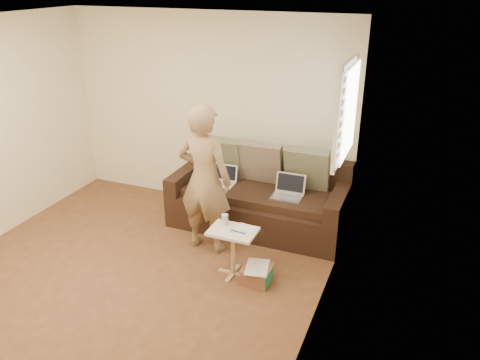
{
  "coord_description": "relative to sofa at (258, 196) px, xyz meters",
  "views": [
    {
      "loc": [
        2.72,
        -3.36,
        3.02
      ],
      "look_at": [
        0.8,
        1.4,
        0.78
      ],
      "focal_mm": 35.7,
      "sensor_mm": 36.0,
      "label": 1
    }
  ],
  "objects": [
    {
      "name": "floor",
      "position": [
        -0.9,
        -1.77,
        -0.42
      ],
      "size": [
        4.5,
        4.5,
        0.0
      ],
      "primitive_type": "plane",
      "color": "#563420",
      "rests_on": "ground"
    },
    {
      "name": "ceiling",
      "position": [
        -0.9,
        -1.77,
        2.18
      ],
      "size": [
        4.5,
        4.5,
        0.0
      ],
      "primitive_type": "plane",
      "rotation": [
        3.14,
        0.0,
        0.0
      ],
      "color": "white",
      "rests_on": "wall_back"
    },
    {
      "name": "wall_back",
      "position": [
        -0.9,
        0.48,
        0.87
      ],
      "size": [
        4.0,
        0.0,
        4.0
      ],
      "primitive_type": "plane",
      "rotation": [
        1.57,
        0.0,
        0.0
      ],
      "color": "beige",
      "rests_on": "ground"
    },
    {
      "name": "wall_right",
      "position": [
        1.1,
        -1.77,
        0.87
      ],
      "size": [
        0.0,
        4.5,
        4.5
      ],
      "primitive_type": "plane",
      "rotation": [
        1.57,
        0.0,
        -1.57
      ],
      "color": "beige",
      "rests_on": "ground"
    },
    {
      "name": "window_blinds",
      "position": [
        1.05,
        -0.27,
        1.28
      ],
      "size": [
        0.12,
        0.88,
        1.08
      ],
      "primitive_type": null,
      "color": "white",
      "rests_on": "wall_right"
    },
    {
      "name": "sofa",
      "position": [
        0.0,
        0.0,
        0.0
      ],
      "size": [
        2.2,
        0.95,
        0.85
      ],
      "primitive_type": null,
      "color": "black",
      "rests_on": "ground"
    },
    {
      "name": "pillow_left",
      "position": [
        -0.6,
        0.22,
        0.37
      ],
      "size": [
        0.55,
        0.29,
        0.57
      ],
      "primitive_type": null,
      "rotation": [
        0.28,
        0.0,
        0.0
      ],
      "color": "#5D6148",
      "rests_on": "sofa"
    },
    {
      "name": "pillow_mid",
      "position": [
        -0.05,
        0.23,
        0.37
      ],
      "size": [
        0.55,
        0.27,
        0.57
      ],
      "primitive_type": null,
      "rotation": [
        0.24,
        0.0,
        0.0
      ],
      "color": "#786556",
      "rests_on": "sofa"
    },
    {
      "name": "pillow_right",
      "position": [
        0.55,
        0.23,
        0.37
      ],
      "size": [
        0.55,
        0.28,
        0.57
      ],
      "primitive_type": null,
      "rotation": [
        0.26,
        0.0,
        0.0
      ],
      "color": "#5D6148",
      "rests_on": "sofa"
    },
    {
      "name": "laptop_silver",
      "position": [
        0.4,
        -0.11,
        0.1
      ],
      "size": [
        0.37,
        0.27,
        0.25
      ],
      "primitive_type": null,
      "rotation": [
        0.0,
        0.0,
        0.02
      ],
      "color": "#B7BABC",
      "rests_on": "sofa"
    },
    {
      "name": "laptop_white",
      "position": [
        -0.49,
        -0.05,
        0.1
      ],
      "size": [
        0.33,
        0.24,
        0.24
      ],
      "primitive_type": null,
      "rotation": [
        0.0,
        0.0,
        0.01
      ],
      "color": "white",
      "rests_on": "sofa"
    },
    {
      "name": "person",
      "position": [
        -0.39,
        -0.73,
        0.46
      ],
      "size": [
        0.66,
        0.46,
        1.76
      ],
      "primitive_type": "imported",
      "rotation": [
        0.0,
        0.0,
        3.1
      ],
      "color": "olive",
      "rests_on": "ground"
    },
    {
      "name": "side_table",
      "position": [
        0.12,
        -1.12,
        -0.15
      ],
      "size": [
        0.5,
        0.35,
        0.55
      ],
      "primitive_type": null,
      "color": "silver",
      "rests_on": "ground"
    },
    {
      "name": "drinking_glass",
      "position": [
        -0.0,
        -1.04,
        0.18
      ],
      "size": [
        0.07,
        0.07,
        0.12
      ],
      "primitive_type": null,
      "color": "silver",
      "rests_on": "side_table"
    },
    {
      "name": "scissors",
      "position": [
        0.19,
        -1.15,
        0.13
      ],
      "size": [
        0.2,
        0.15,
        0.02
      ],
      "primitive_type": null,
      "rotation": [
        0.0,
        0.0,
        0.28
      ],
      "color": "silver",
      "rests_on": "side_table"
    },
    {
      "name": "paper_on_table",
      "position": [
        0.22,
        -1.1,
        0.12
      ],
      "size": [
        0.25,
        0.33,
        0.0
      ],
      "primitive_type": null,
      "rotation": [
        0.0,
        0.0,
        -0.14
      ],
      "color": "white",
      "rests_on": "side_table"
    },
    {
      "name": "striped_box",
      "position": [
        0.41,
        -1.16,
        -0.33
      ],
      "size": [
        0.3,
        0.3,
        0.19
      ],
      "primitive_type": null,
      "color": "red",
      "rests_on": "ground"
    }
  ]
}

